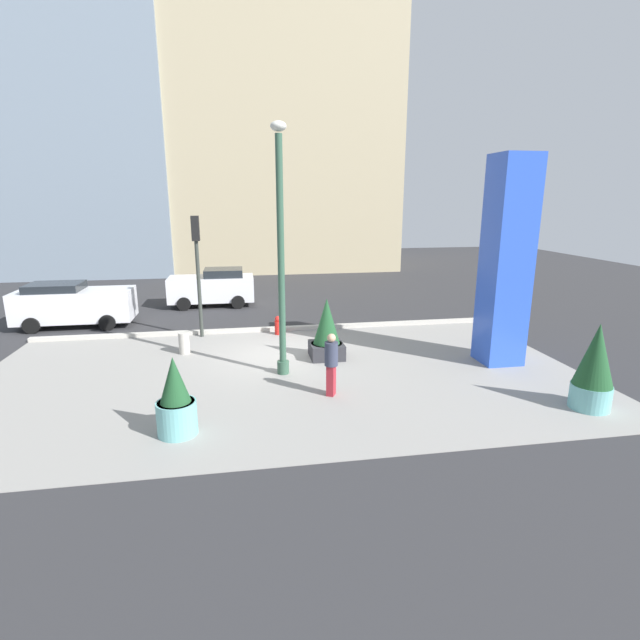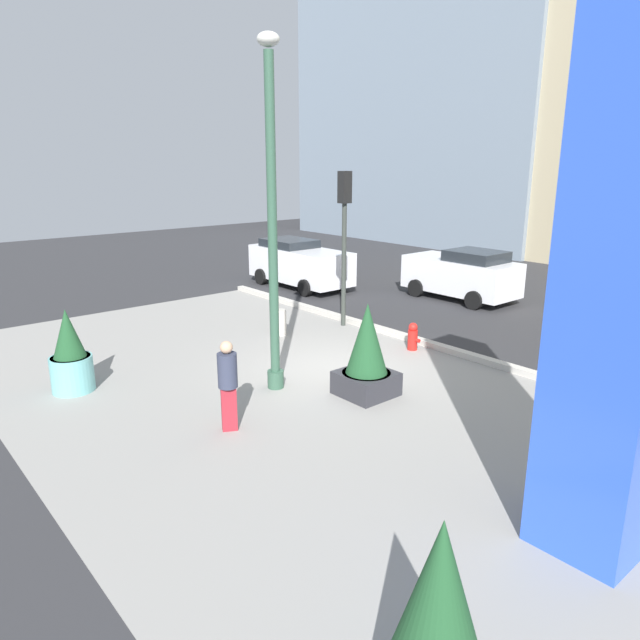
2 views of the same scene
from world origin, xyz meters
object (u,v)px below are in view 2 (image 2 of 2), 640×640
Objects in this scene: potted_plant_mid_plaza at (367,354)px; fire_hydrant at (413,337)px; pedestrian_by_curb at (228,381)px; car_curb_east at (462,274)px; car_passing_lane at (299,263)px; lamp_post at (272,228)px; traffic_light_far_side at (344,224)px; potted_plant_curbside at (70,356)px; concrete_bollard at (280,323)px; art_pillar_blue at (621,303)px.

fire_hydrant is (-1.36, 3.08, -0.54)m from potted_plant_mid_plaza.
fire_hydrant is 0.43× the size of pedestrian_by_curb.
car_passing_lane is at bearing -150.53° from car_curb_east.
lamp_post reaches higher than traffic_light_far_side.
traffic_light_far_side is 1.00× the size of car_passing_lane.
concrete_bollard is at bearing 94.32° from potted_plant_curbside.
art_pillar_blue is 8.58m from fire_hydrant.
potted_plant_mid_plaza is 4.91m from concrete_bollard.
potted_plant_curbside reaches higher than pedestrian_by_curb.
traffic_light_far_side is 1.11× the size of car_curb_east.
art_pillar_blue is 1.42× the size of traffic_light_far_side.
potted_plant_curbside is 0.40× the size of car_passing_lane.
potted_plant_mid_plaza is at bearing 38.35° from lamp_post.
art_pillar_blue is 8.65× the size of concrete_bollard.
art_pillar_blue is 16.75m from car_passing_lane.
car_passing_lane is 6.31m from car_curb_east.
lamp_post is 9.61× the size of fire_hydrant.
fire_hydrant is 4.00m from traffic_light_far_side.
car_passing_lane is 2.63× the size of pedestrian_by_curb.
traffic_light_far_side reaches higher than fire_hydrant.
lamp_post is 4.15× the size of pedestrian_by_curb.
art_pillar_blue reaches higher than car_curb_east.
art_pillar_blue is at bearing -13.96° from concrete_bollard.
pedestrian_by_curb is (1.12, -1.88, -2.55)m from lamp_post.
traffic_light_far_side is (-2.72, 4.53, -0.43)m from lamp_post.
potted_plant_curbside is at bearing -132.31° from potted_plant_mid_plaza.
concrete_bollard is (-0.45, 5.93, -0.42)m from potted_plant_curbside.
traffic_light_far_side is at bearing 90.04° from potted_plant_curbside.
car_curb_east is at bearing 115.22° from fire_hydrant.
fire_hydrant is at bearing 147.17° from art_pillar_blue.
potted_plant_mid_plaza is 2.70× the size of fire_hydrant.
potted_plant_mid_plaza is 11.18m from car_passing_lane.
car_passing_lane is (-15.01, 7.07, -2.29)m from art_pillar_blue.
pedestrian_by_curb is (3.83, 1.58, 0.18)m from potted_plant_curbside.
fire_hydrant is 3.85m from concrete_bollard.
car_passing_lane is at bearing 161.88° from fire_hydrant.
car_curb_east reaches higher than fire_hydrant.
lamp_post reaches higher than potted_plant_mid_plaza.
potted_plant_mid_plaza is (1.57, 1.24, -2.60)m from lamp_post.
potted_plant_curbside is 0.45× the size of car_curb_east.
concrete_bollard is 0.16× the size of traffic_light_far_side.
potted_plant_curbside is 11.74m from car_passing_lane.
traffic_light_far_side is at bearing 120.92° from pedestrian_by_curb.
traffic_light_far_side is 5.99m from car_curb_east.
car_passing_lane is at bearing 148.94° from potted_plant_mid_plaza.
potted_plant_mid_plaza is 1.10× the size of potted_plant_curbside.
traffic_light_far_side is at bearing 120.95° from lamp_post.
concrete_bollard is at bearing -94.80° from car_curb_east.
potted_plant_curbside is (-4.28, -4.70, -0.12)m from potted_plant_mid_plaza.
art_pillar_blue is 10.85m from concrete_bollard.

